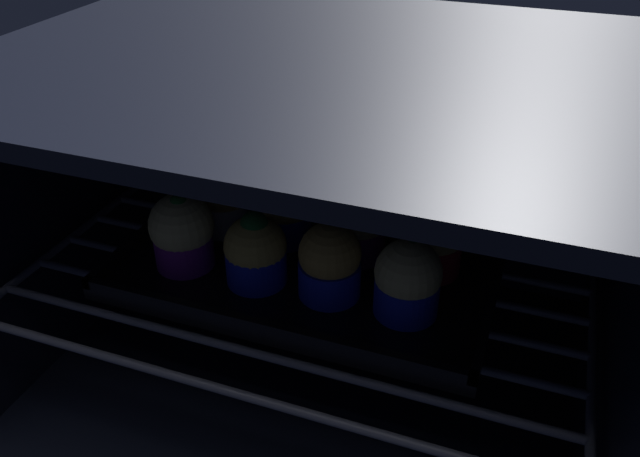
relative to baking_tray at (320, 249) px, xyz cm
name	(u,v)px	position (x,y,z in cm)	size (l,w,h in cm)	color
oven_cavity	(330,216)	(0.00, 2.99, 2.32)	(59.00, 47.00, 37.00)	black
oven_rack	(316,264)	(0.00, -1.25, -1.08)	(54.80, 42.00, 0.80)	#444756
baking_tray	(320,249)	(0.00, 0.00, 0.00)	(36.69, 29.25, 2.20)	black
muffin_row0_col0	(182,232)	(-11.31, -7.66, 4.19)	(6.29, 6.29, 7.90)	#7A238C
muffin_row0_col1	(256,252)	(-3.55, -7.71, 3.78)	(5.90, 5.90, 7.60)	#1928B7
muffin_row0_col2	(330,263)	(3.61, -7.27, 3.94)	(5.76, 5.76, 7.32)	#1928B7
muffin_row0_col3	(408,280)	(10.84, -7.40, 3.92)	(5.94, 5.94, 7.22)	#1928B7
muffin_row1_col0	(223,198)	(-10.83, -0.12, 4.13)	(5.89, 5.89, 7.69)	silver
muffin_row1_col1	(284,206)	(-3.96, 0.08, 4.36)	(6.30, 6.30, 8.32)	#1928B7
muffin_row1_col2	(357,228)	(3.99, -0.26, 3.61)	(5.76, 5.76, 6.79)	#7A238C
muffin_row1_col3	(432,242)	(11.54, -0.27, 3.69)	(5.76, 5.76, 6.91)	red
muffin_row2_col0	(253,170)	(-11.05, 7.65, 3.66)	(5.76, 5.76, 6.72)	#1928B7
muffin_row2_col1	(311,179)	(-3.98, 7.84, 3.66)	(6.08, 6.08, 6.91)	#7A238C
muffin_row2_col2	(379,191)	(4.05, 7.42, 3.83)	(5.76, 5.76, 7.22)	silver
muffin_row2_col3	(447,205)	(11.48, 7.11, 3.74)	(5.80, 5.80, 7.00)	#0C8C84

